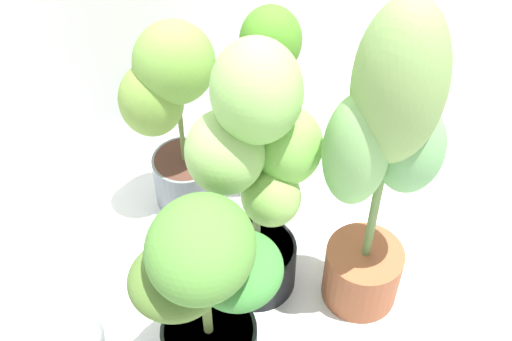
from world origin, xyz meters
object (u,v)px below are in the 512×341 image
potted_plant_back_center (172,113)px  potted_plant_front_right (383,159)px  potted_plant_center (257,170)px  potted_plant_front_left (206,294)px  potted_plant_back_right (266,98)px

potted_plant_back_center → potted_plant_front_right: 0.75m
potted_plant_center → potted_plant_front_left: size_ratio=1.39×
potted_plant_front_right → potted_plant_back_right: (0.00, 0.56, -0.20)m
potted_plant_back_center → potted_plant_front_left: (-0.23, -0.64, -0.04)m
potted_plant_front_right → potted_plant_center: 0.34m
potted_plant_back_center → potted_plant_front_right: potted_plant_front_right is taller
potted_plant_front_right → potted_plant_center: size_ratio=1.16×
potted_plant_front_left → potted_plant_back_right: (0.52, 0.54, 0.04)m
potted_plant_back_center → potted_plant_front_left: 0.68m
potted_plant_front_right → potted_plant_back_right: potted_plant_front_right is taller
potted_plant_back_right → potted_plant_front_left: bearing=-134.0°
potted_plant_center → potted_plant_back_right: bearing=54.2°
potted_plant_center → potted_plant_back_right: potted_plant_center is taller
potted_plant_front_right → potted_plant_center: bearing=140.1°
potted_plant_back_center → potted_plant_center: potted_plant_center is taller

